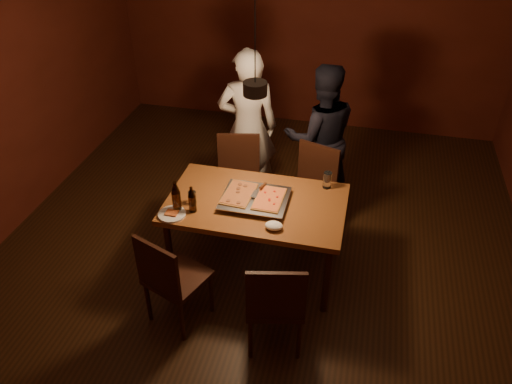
% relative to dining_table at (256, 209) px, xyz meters
% --- Properties ---
extents(room_shell, '(6.00, 6.00, 6.00)m').
position_rel_dining_table_xyz_m(room_shell, '(-0.02, 0.04, 0.72)').
color(room_shell, '#361E0E').
rests_on(room_shell, ground).
extents(dining_table, '(1.50, 0.90, 0.75)m').
position_rel_dining_table_xyz_m(dining_table, '(0.00, 0.00, 0.00)').
color(dining_table, brown).
rests_on(dining_table, floor).
extents(chair_far_left, '(0.50, 0.50, 0.49)m').
position_rel_dining_table_xyz_m(chair_far_left, '(-0.36, 0.75, -0.14)').
color(chair_far_left, '#38190F').
rests_on(chair_far_left, floor).
extents(chair_far_right, '(0.53, 0.53, 0.49)m').
position_rel_dining_table_xyz_m(chair_far_right, '(0.39, 0.72, -0.14)').
color(chair_far_right, '#38190F').
rests_on(chair_far_right, floor).
extents(chair_near_left, '(0.54, 0.54, 0.49)m').
position_rel_dining_table_xyz_m(chair_near_left, '(-0.50, -0.78, -0.14)').
color(chair_near_left, '#38190F').
rests_on(chair_near_left, floor).
extents(chair_near_right, '(0.50, 0.50, 0.49)m').
position_rel_dining_table_xyz_m(chair_near_right, '(0.34, -0.83, -0.14)').
color(chair_near_right, '#38190F').
rests_on(chair_near_right, floor).
extents(pizza_tray, '(0.58, 0.48, 0.05)m').
position_rel_dining_table_xyz_m(pizza_tray, '(-0.01, -0.01, 0.10)').
color(pizza_tray, silver).
rests_on(pizza_tray, dining_table).
extents(pizza_meat, '(0.26, 0.39, 0.02)m').
position_rel_dining_table_xyz_m(pizza_meat, '(-0.15, 0.01, 0.13)').
color(pizza_meat, maroon).
rests_on(pizza_meat, pizza_tray).
extents(pizza_cheese, '(0.24, 0.37, 0.02)m').
position_rel_dining_table_xyz_m(pizza_cheese, '(0.11, -0.01, 0.13)').
color(pizza_cheese, gold).
rests_on(pizza_cheese, pizza_tray).
extents(spatula, '(0.13, 0.25, 0.04)m').
position_rel_dining_table_xyz_m(spatula, '(0.01, 0.02, 0.14)').
color(spatula, silver).
rests_on(spatula, pizza_tray).
extents(beer_bottle_a, '(0.07, 0.07, 0.28)m').
position_rel_dining_table_xyz_m(beer_bottle_a, '(-0.60, -0.26, 0.21)').
color(beer_bottle_a, black).
rests_on(beer_bottle_a, dining_table).
extents(beer_bottle_b, '(0.06, 0.06, 0.24)m').
position_rel_dining_table_xyz_m(beer_bottle_b, '(-0.47, -0.25, 0.19)').
color(beer_bottle_b, black).
rests_on(beer_bottle_b, dining_table).
extents(water_glass_left, '(0.07, 0.07, 0.11)m').
position_rel_dining_table_xyz_m(water_glass_left, '(-0.51, -0.14, 0.13)').
color(water_glass_left, silver).
rests_on(water_glass_left, dining_table).
extents(water_glass_right, '(0.07, 0.07, 0.15)m').
position_rel_dining_table_xyz_m(water_glass_right, '(0.55, 0.35, 0.15)').
color(water_glass_right, silver).
rests_on(water_glass_right, dining_table).
extents(plate_slice, '(0.23, 0.23, 0.03)m').
position_rel_dining_table_xyz_m(plate_slice, '(-0.62, -0.34, 0.08)').
color(plate_slice, white).
rests_on(plate_slice, dining_table).
extents(napkin, '(0.14, 0.11, 0.06)m').
position_rel_dining_table_xyz_m(napkin, '(0.22, -0.32, 0.10)').
color(napkin, white).
rests_on(napkin, dining_table).
extents(diner_white, '(0.68, 0.53, 1.66)m').
position_rel_dining_table_xyz_m(diner_white, '(-0.35, 1.13, 0.16)').
color(diner_white, white).
rests_on(diner_white, floor).
extents(diner_dark, '(0.90, 0.79, 1.55)m').
position_rel_dining_table_xyz_m(diner_dark, '(0.39, 1.20, 0.10)').
color(diner_dark, black).
rests_on(diner_dark, floor).
extents(pendant_lamp, '(0.18, 0.18, 1.10)m').
position_rel_dining_table_xyz_m(pendant_lamp, '(-0.02, 0.04, 1.08)').
color(pendant_lamp, black).
rests_on(pendant_lamp, ceiling).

